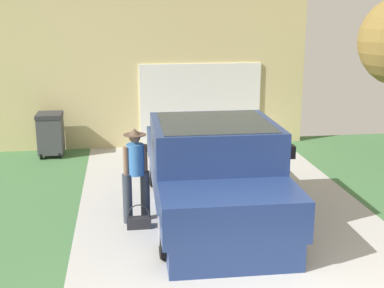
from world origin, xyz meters
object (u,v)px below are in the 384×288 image
object	(u,v)px
house_with_garage	(143,47)
wheeled_trash_bin	(51,133)
person_with_hat	(136,172)
handbag	(139,221)
pickup_truck	(213,174)

from	to	relation	value
house_with_garage	wheeled_trash_bin	world-z (taller)	house_with_garage
house_with_garage	person_with_hat	bearing A→B (deg)	-93.82
person_with_hat	wheeled_trash_bin	xyz separation A→B (m)	(-1.93, 4.32, -0.29)
person_with_hat	handbag	xyz separation A→B (m)	(0.02, -0.32, -0.75)
pickup_truck	wheeled_trash_bin	xyz separation A→B (m)	(-3.25, 4.29, -0.18)
house_with_garage	wheeled_trash_bin	xyz separation A→B (m)	(-2.49, -3.98, -1.79)
pickup_truck	house_with_garage	size ratio (longest dim) A/B	0.60
wheeled_trash_bin	house_with_garage	bearing A→B (deg)	58.03
handbag	wheeled_trash_bin	bearing A→B (deg)	112.80
person_with_hat	handbag	distance (m)	0.82
pickup_truck	wheeled_trash_bin	size ratio (longest dim) A/B	4.80
pickup_truck	person_with_hat	xyz separation A→B (m)	(-1.32, -0.04, 0.11)
handbag	house_with_garage	bearing A→B (deg)	86.46
pickup_truck	wheeled_trash_bin	bearing A→B (deg)	-51.89
pickup_truck	person_with_hat	bearing A→B (deg)	2.52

